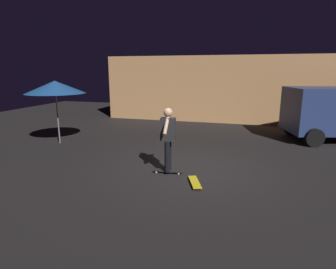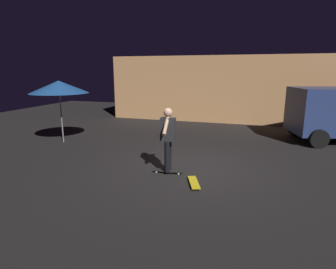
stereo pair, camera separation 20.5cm
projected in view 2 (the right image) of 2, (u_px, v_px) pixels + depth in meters
name	position (u px, v px, depth m)	size (l,w,h in m)	color
ground_plane	(189.00, 169.00, 7.75)	(28.00, 28.00, 0.00)	black
low_building	(233.00, 87.00, 16.01)	(12.79, 4.47, 3.39)	tan
patio_umbrella	(59.00, 87.00, 10.17)	(2.10, 2.10, 2.30)	slate
skateboard_ridden	(168.00, 171.00, 7.46)	(0.79, 0.27, 0.07)	black
skateboard_spare	(194.00, 182.00, 6.69)	(0.46, 0.80, 0.07)	gold
skater	(168.00, 135.00, 7.24)	(0.40, 0.99, 1.67)	black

